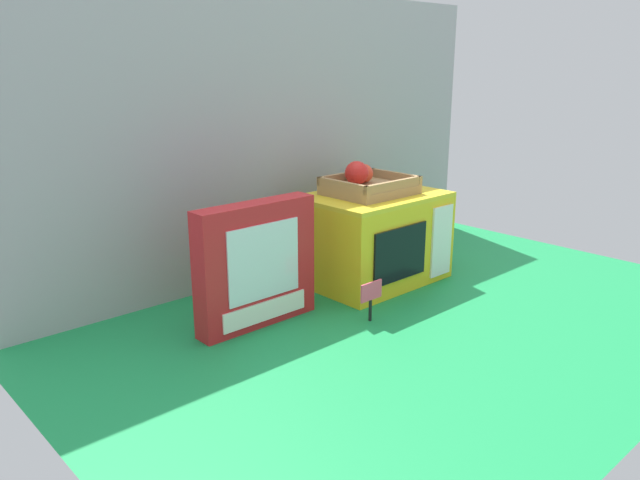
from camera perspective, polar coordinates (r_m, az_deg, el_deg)
ground_plane at (r=1.71m, az=1.64°, el=-4.60°), size 1.70×1.70×0.00m
display_back_panel at (r=1.79m, az=-3.85°, el=9.54°), size 1.61×0.03×0.80m
toy_microwave at (r=1.75m, az=4.94°, el=0.23°), size 0.39×0.28×0.25m
food_groups_crate at (r=1.72m, az=4.33°, el=5.25°), size 0.22×0.19×0.09m
cookie_set_box at (r=1.45m, az=-5.92°, el=-2.32°), size 0.31×0.06×0.30m
price_sign at (r=1.49m, az=4.76°, el=-5.13°), size 0.07×0.01×0.10m
loose_toy_apple at (r=1.95m, az=10.63°, el=-1.27°), size 0.06×0.06×0.06m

